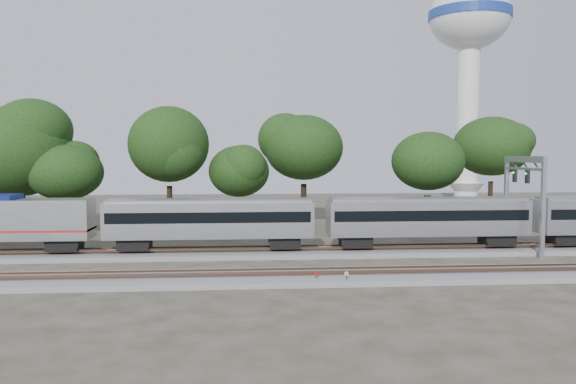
% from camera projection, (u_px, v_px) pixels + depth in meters
% --- Properties ---
extents(ground, '(160.00, 160.00, 0.00)m').
position_uv_depth(ground, '(258.00, 269.00, 43.55)').
color(ground, '#383328').
rests_on(ground, ground).
extents(track_far, '(160.00, 5.00, 0.73)m').
position_uv_depth(track_far, '(256.00, 253.00, 49.50)').
color(track_far, slate).
rests_on(track_far, ground).
extents(track_near, '(160.00, 5.00, 0.73)m').
position_uv_depth(track_near, '(259.00, 278.00, 39.56)').
color(track_near, slate).
rests_on(track_near, ground).
extents(train, '(112.91, 3.23, 4.76)m').
position_uv_depth(train, '(532.00, 216.00, 51.21)').
color(train, silver).
rests_on(train, ground).
extents(switch_stand_red, '(0.27, 0.12, 0.89)m').
position_uv_depth(switch_stand_red, '(316.00, 276.00, 38.49)').
color(switch_stand_red, '#512D19').
rests_on(switch_stand_red, ground).
extents(switch_stand_white, '(0.29, 0.15, 0.96)m').
position_uv_depth(switch_stand_white, '(346.00, 276.00, 38.15)').
color(switch_stand_white, '#512D19').
rests_on(switch_stand_white, ground).
extents(switch_lever, '(0.58, 0.47, 0.30)m').
position_uv_depth(switch_lever, '(344.00, 282.00, 38.56)').
color(switch_lever, '#512D19').
rests_on(switch_lever, ground).
extents(water_tower, '(13.72, 13.72, 37.98)m').
position_uv_depth(water_tower, '(469.00, 40.00, 95.09)').
color(water_tower, silver).
rests_on(water_tower, ground).
extents(signal_gantry, '(0.61, 7.18, 8.73)m').
position_uv_depth(signal_gantry, '(524.00, 182.00, 50.93)').
color(signal_gantry, gray).
rests_on(signal_gantry, ground).
extents(tree_1, '(9.42, 9.42, 13.27)m').
position_uv_depth(tree_1, '(20.00, 151.00, 59.93)').
color(tree_1, black).
rests_on(tree_1, ground).
extents(tree_2, '(7.07, 7.07, 9.97)m').
position_uv_depth(tree_2, '(65.00, 173.00, 58.95)').
color(tree_2, black).
rests_on(tree_2, ground).
extents(tree_3, '(10.11, 10.11, 14.25)m').
position_uv_depth(tree_3, '(169.00, 144.00, 61.66)').
color(tree_3, black).
rests_on(tree_3, ground).
extents(tree_4, '(7.06, 7.06, 9.95)m').
position_uv_depth(tree_4, '(239.00, 171.00, 63.03)').
color(tree_4, black).
rests_on(tree_4, ground).
extents(tree_5, '(9.81, 9.81, 13.84)m').
position_uv_depth(tree_5, '(304.00, 148.00, 68.37)').
color(tree_5, black).
rests_on(tree_5, ground).
extents(tree_6, '(8.25, 8.25, 11.63)m').
position_uv_depth(tree_6, '(428.00, 161.00, 60.81)').
color(tree_6, black).
rests_on(tree_6, ground).
extents(tree_7, '(10.02, 10.02, 14.12)m').
position_uv_depth(tree_7, '(492.00, 146.00, 72.73)').
color(tree_7, black).
rests_on(tree_7, ground).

